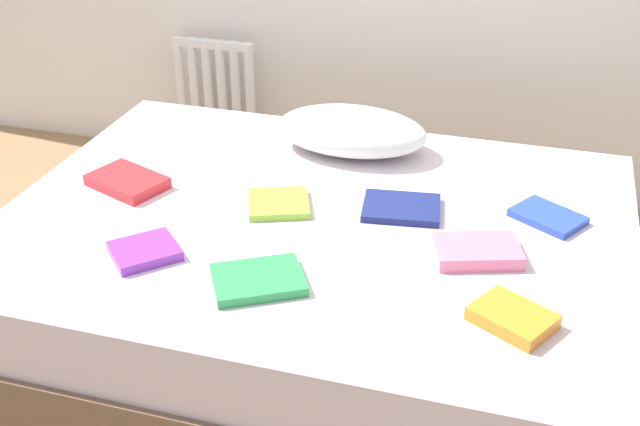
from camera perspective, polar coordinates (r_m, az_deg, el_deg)
The scene contains 12 objects.
ground_plane at distance 2.79m, azimuth -0.29°, elevation -9.08°, with size 8.00×8.00×0.00m, color #93704C.
bed at distance 2.64m, azimuth -0.31°, elevation -4.91°, with size 2.00×1.50×0.50m.
radiator at distance 3.86m, azimuth -7.53°, elevation 8.52°, with size 0.40×0.04×0.52m.
pillow at distance 2.90m, azimuth 2.25°, elevation 5.93°, with size 0.55×0.33×0.16m, color white.
textbook_purple at distance 2.35m, azimuth -12.48°, elevation -2.69°, with size 0.18×0.16×0.03m, color purple.
textbook_red at distance 2.75m, azimuth -13.67°, elevation 2.21°, with size 0.25×0.17×0.04m, color red.
textbook_lime at distance 2.55m, azimuth -3.00°, elevation 0.68°, with size 0.19×0.19×0.02m, color #8CC638.
textbook_navy at distance 2.54m, azimuth 5.87°, elevation 0.37°, with size 0.24×0.19×0.02m, color navy.
textbook_orange at distance 2.09m, azimuth 13.66°, elevation -7.32°, with size 0.19×0.15×0.04m, color orange.
textbook_blue at distance 2.58m, azimuth 16.05°, elevation -0.26°, with size 0.21×0.15×0.02m, color #2847B7.
textbook_green at distance 2.18m, azimuth -4.48°, elevation -4.81°, with size 0.25×0.18×0.03m, color green.
textbook_pink at distance 2.33m, azimuth 11.21°, elevation -2.71°, with size 0.24×0.16×0.04m, color pink.
Camera 1 is at (0.63, -2.08, 1.75)m, focal length 44.56 mm.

